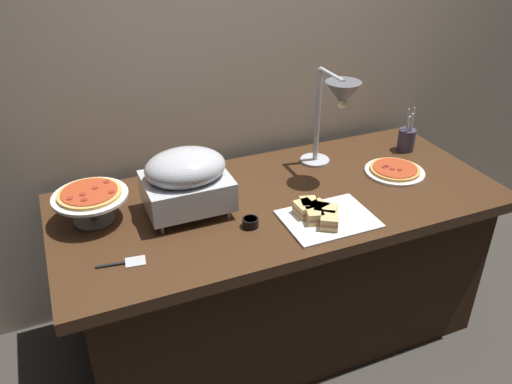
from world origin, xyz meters
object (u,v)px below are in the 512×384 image
at_px(heat_lamp, 337,102).
at_px(sandwich_platter, 321,215).
at_px(pizza_plate_front, 395,171).
at_px(utensil_holder, 406,139).
at_px(serving_spatula, 124,263).
at_px(chafing_dish, 186,179).
at_px(sauce_cup_near, 250,222).
at_px(pizza_plate_center, 90,197).

relative_size(heat_lamp, sandwich_platter, 1.30).
relative_size(pizza_plate_front, sandwich_platter, 0.77).
relative_size(pizza_plate_front, utensil_holder, 1.19).
bearing_deg(sandwich_platter, pizza_plate_front, 23.08).
bearing_deg(serving_spatula, sandwich_platter, -1.55).
xyz_separation_m(chafing_dish, sauce_cup_near, (0.19, -0.20, -0.13)).
distance_m(heat_lamp, pizza_plate_center, 1.08).
distance_m(heat_lamp, sandwich_platter, 0.50).
xyz_separation_m(chafing_dish, heat_lamp, (0.69, 0.05, 0.20)).
bearing_deg(utensil_holder, pizza_plate_front, -136.81).
bearing_deg(pizza_plate_front, sauce_cup_near, -169.09).
distance_m(pizza_plate_front, utensil_holder, 0.27).
height_order(utensil_holder, serving_spatula, utensil_holder).
bearing_deg(chafing_dish, utensil_holder, 6.80).
relative_size(heat_lamp, utensil_holder, 2.03).
bearing_deg(sandwich_platter, utensil_holder, 29.66).
bearing_deg(pizza_plate_front, sandwich_platter, -156.92).
bearing_deg(chafing_dish, serving_spatula, -142.02).
xyz_separation_m(pizza_plate_front, utensil_holder, (0.20, 0.18, 0.05)).
height_order(pizza_plate_front, sauce_cup_near, sauce_cup_near).
relative_size(utensil_holder, serving_spatula, 1.32).
distance_m(chafing_dish, heat_lamp, 0.72).
bearing_deg(pizza_plate_center, sauce_cup_near, -26.75).
bearing_deg(sauce_cup_near, sandwich_platter, -13.26).
bearing_deg(chafing_dish, sauce_cup_near, -45.63).
bearing_deg(sandwich_platter, heat_lamp, 53.91).
relative_size(sauce_cup_near, utensil_holder, 0.28).
bearing_deg(utensil_holder, chafing_dish, -173.20).
distance_m(chafing_dish, pizza_plate_front, 0.98).
distance_m(pizza_plate_front, sauce_cup_near, 0.79).
bearing_deg(heat_lamp, sauce_cup_near, -154.21).
relative_size(sandwich_platter, sauce_cup_near, 5.63).
height_order(sandwich_platter, serving_spatula, sandwich_platter).
relative_size(sandwich_platter, utensil_holder, 1.55).
bearing_deg(sandwich_platter, sauce_cup_near, 166.74).
relative_size(chafing_dish, heat_lamp, 0.72).
bearing_deg(utensil_holder, sandwich_platter, -150.34).
xyz_separation_m(sandwich_platter, utensil_holder, (0.70, 0.40, 0.04)).
relative_size(pizza_plate_center, serving_spatula, 1.68).
bearing_deg(pizza_plate_center, pizza_plate_front, -5.49).
height_order(heat_lamp, pizza_plate_front, heat_lamp).
distance_m(pizza_plate_front, sandwich_platter, 0.55).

